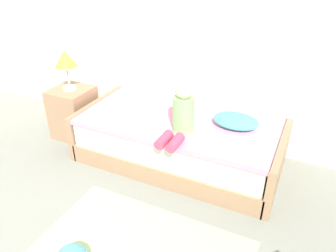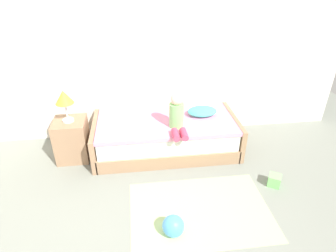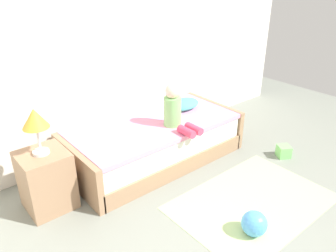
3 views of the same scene
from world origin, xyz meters
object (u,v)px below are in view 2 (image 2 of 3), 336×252
table_lamp (64,99)px  child_figure (177,115)px  nightstand (72,140)px  toy_block (274,180)px  toy_ball (173,226)px  pillow (202,111)px  bed (166,135)px

table_lamp → child_figure: size_ratio=0.88×
nightstand → toy_block: bearing=-19.9°
nightstand → toy_ball: size_ratio=2.57×
child_figure → toy_block: child_figure is taller
table_lamp → child_figure: table_lamp is taller
nightstand → table_lamp: 0.64m
pillow → nightstand: bearing=-176.0°
bed → nightstand: (-1.35, -0.03, 0.05)m
table_lamp → pillow: (1.91, 0.13, -0.37)m
nightstand → child_figure: (1.48, -0.20, 0.40)m
bed → child_figure: (0.13, -0.23, 0.46)m
table_lamp → toy_ball: size_ratio=1.93×
toy_ball → toy_block: 1.51m
table_lamp → child_figure: bearing=-7.6°
pillow → toy_block: size_ratio=2.95×
toy_block → pillow: bearing=123.6°
bed → toy_block: bed is taller
nightstand → table_lamp: bearing=-90.0°
bed → toy_ball: (-0.11, -1.58, -0.13)m
table_lamp → toy_block: table_lamp is taller
bed → nightstand: bearing=-178.7°
bed → child_figure: child_figure is taller
pillow → toy_ball: pillow is taller
pillow → table_lamp: bearing=-176.0°
pillow → toy_ball: 1.86m
nightstand → toy_ball: nightstand is taller
table_lamp → pillow: bearing=4.0°
nightstand → toy_ball: 1.99m
bed → toy_block: 1.62m
toy_ball → table_lamp: bearing=128.7°
toy_ball → toy_block: bearing=23.2°
child_figure → toy_block: (1.15, -0.75, -0.63)m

